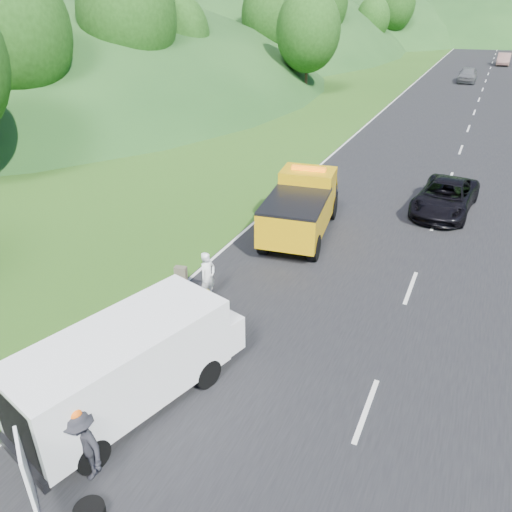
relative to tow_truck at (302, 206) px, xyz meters
The scene contains 14 objects.
ground 6.74m from the tow_truck, 74.61° to the right, with size 320.00×320.00×0.00m, color #38661E.
road_surface 33.96m from the tow_truck, 81.94° to the left, with size 14.00×200.00×0.02m, color black.
tree_line_left 56.32m from the tow_truck, 107.83° to the left, with size 14.00×140.00×14.00m, color #285C1B, non-canonical shape.
tow_truck is the anchor object (origin of this frame).
white_van 10.46m from the tow_truck, 91.52° to the right, with size 4.15×6.53×2.15m.
woman 5.97m from the tow_truck, 99.27° to the right, with size 0.59×0.43×1.62m, color white.
child 6.95m from the tow_truck, 93.12° to the right, with size 0.52×0.41×1.07m, color tan.
worker 12.54m from the tow_truck, 89.44° to the right, with size 1.08×0.62×1.67m, color black.
suitcase 5.85m from the tow_truck, 112.76° to the right, with size 0.40×0.22×0.64m, color brown.
passing_suv 7.01m from the tow_truck, 44.45° to the left, with size 2.27×4.93×1.37m, color black.
dist_car_a 43.97m from the tow_truck, 86.22° to the left, with size 1.80×4.48×1.53m, color #525457.
dist_car_b 61.63m from the tow_truck, 84.34° to the left, with size 1.59×4.56×1.50m, color #76554F.
dist_car_c 91.66m from the tow_truck, 87.57° to the left, with size 1.96×4.82×1.40m, color #AB6655.
dist_car_d 103.77m from the tow_truck, 88.04° to the left, with size 1.80×4.48×1.53m, color #834258.
Camera 1 is at (4.29, -10.85, 8.60)m, focal length 35.00 mm.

